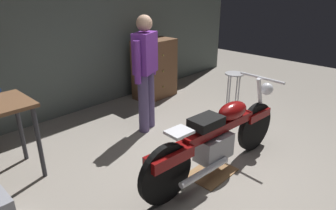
{
  "coord_description": "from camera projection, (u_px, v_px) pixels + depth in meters",
  "views": [
    {
      "loc": [
        -2.42,
        -1.67,
        2.04
      ],
      "look_at": [
        0.02,
        0.7,
        0.65
      ],
      "focal_mm": 31.65,
      "sensor_mm": 36.0,
      "label": 1
    }
  ],
  "objects": [
    {
      "name": "motorcycle",
      "position": [
        218.0,
        137.0,
        3.33
      ],
      "size": [
        2.19,
        0.6,
        1.0
      ],
      "rotation": [
        0.0,
        0.0,
        -0.07
      ],
      "color": "black",
      "rests_on": "ground_plane"
    },
    {
      "name": "ground_plane",
      "position": [
        210.0,
        173.0,
        3.45
      ],
      "size": [
        12.0,
        12.0,
        0.0
      ],
      "primitive_type": "plane",
      "color": "gray"
    },
    {
      "name": "shop_stool",
      "position": [
        234.0,
        81.0,
        5.07
      ],
      "size": [
        0.32,
        0.32,
        0.64
      ],
      "color": "#B2B2B7",
      "rests_on": "ground_plane"
    },
    {
      "name": "drip_tray",
      "position": [
        211.0,
        173.0,
        3.45
      ],
      "size": [
        0.56,
        0.4,
        0.01
      ],
      "primitive_type": "cube",
      "color": "olive",
      "rests_on": "ground_plane"
    },
    {
      "name": "wooden_dresser",
      "position": [
        155.0,
        69.0,
        5.6
      ],
      "size": [
        0.8,
        0.47,
        1.1
      ],
      "color": "brown",
      "rests_on": "ground_plane"
    },
    {
      "name": "person_standing",
      "position": [
        146.0,
        69.0,
        4.18
      ],
      "size": [
        0.53,
        0.35,
        1.67
      ],
      "rotation": [
        0.0,
        0.0,
        3.53
      ],
      "color": "#564975",
      "rests_on": "ground_plane"
    },
    {
      "name": "back_wall",
      "position": [
        71.0,
        18.0,
        4.67
      ],
      "size": [
        8.0,
        0.12,
        3.1
      ],
      "primitive_type": "cube",
      "color": "#56605B",
      "rests_on": "ground_plane"
    }
  ]
}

